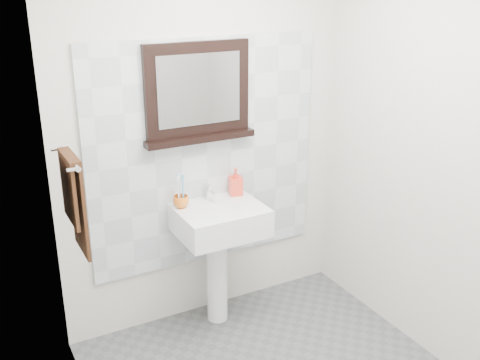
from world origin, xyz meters
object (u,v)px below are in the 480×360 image
at_px(pedestal_sink, 219,233).
at_px(framed_mirror, 198,94).
at_px(toothbrush_cup, 181,202).
at_px(soap_dispenser, 236,182).
at_px(hand_towel, 74,196).

xyz_separation_m(pedestal_sink, framed_mirror, (-0.04, 0.19, 0.88)).
bearing_deg(toothbrush_cup, soap_dispenser, 4.36).
relative_size(pedestal_sink, framed_mirror, 1.31).
height_order(pedestal_sink, hand_towel, hand_towel).
bearing_deg(toothbrush_cup, hand_towel, -158.46).
xyz_separation_m(pedestal_sink, hand_towel, (-0.92, -0.17, 0.49)).
distance_m(toothbrush_cup, framed_mirror, 0.68).
xyz_separation_m(soap_dispenser, framed_mirror, (-0.24, 0.05, 0.60)).
bearing_deg(hand_towel, framed_mirror, 22.36).
relative_size(soap_dispenser, hand_towel, 0.34).
bearing_deg(pedestal_sink, toothbrush_cup, 154.43).
relative_size(pedestal_sink, hand_towel, 1.75).
height_order(soap_dispenser, hand_towel, hand_towel).
height_order(toothbrush_cup, framed_mirror, framed_mirror).
xyz_separation_m(framed_mirror, hand_towel, (-0.88, -0.36, -0.39)).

